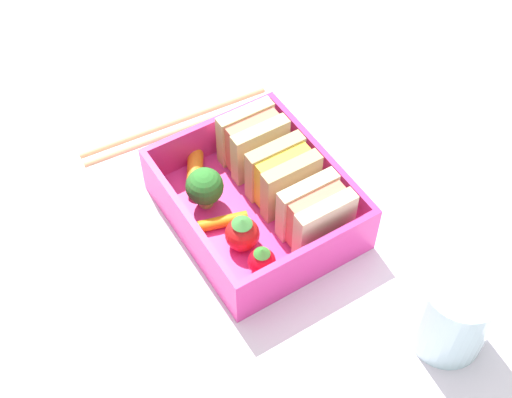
{
  "coord_description": "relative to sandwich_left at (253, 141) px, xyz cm",
  "views": [
    {
      "loc": [
        34.41,
        -21.4,
        54.0
      ],
      "look_at": [
        0.0,
        0.0,
        2.7
      ],
      "focal_mm": 50.0,
      "sensor_mm": 36.0,
      "label": 1
    }
  ],
  "objects": [
    {
      "name": "strawberry_left",
      "position": [
        11.17,
        -5.99,
        -1.53
      ],
      "size": [
        2.45,
        2.45,
        3.05
      ],
      "color": "red",
      "rests_on": "bento_tray"
    },
    {
      "name": "strawberry_far_left",
      "position": [
        8.0,
        -6.04,
        -1.21
      ],
      "size": [
        3.1,
        3.1,
        3.7
      ],
      "color": "red",
      "rests_on": "bento_tray"
    },
    {
      "name": "sandwich_left",
      "position": [
        0.0,
        0.0,
        0.0
      ],
      "size": [
        4.05,
        5.79,
        5.75
      ],
      "color": "#DBC085",
      "rests_on": "bento_tray"
    },
    {
      "name": "sandwich_center",
      "position": [
        10.49,
        0.0,
        0.0
      ],
      "size": [
        4.05,
        5.79,
        5.75
      ],
      "color": "beige",
      "rests_on": "bento_tray"
    },
    {
      "name": "broccoli_floret",
      "position": [
        2.22,
        -6.54,
        -0.42
      ],
      "size": [
        3.52,
        3.52,
        4.31
      ],
      "color": "#97CB5C",
      "rests_on": "bento_tray"
    },
    {
      "name": "bento_rim",
      "position": [
        5.24,
        -2.9,
        -0.74
      ],
      "size": [
        17.53,
        14.67,
        4.28
      ],
      "color": "#E2328D",
      "rests_on": "bento_tray"
    },
    {
      "name": "bento_tray",
      "position": [
        5.24,
        -2.9,
        -3.48
      ],
      "size": [
        17.53,
        14.67,
        1.2
      ],
      "primitive_type": "cube",
      "color": "#E2328D",
      "rests_on": "ground_plane"
    },
    {
      "name": "drinking_glass",
      "position": [
        24.21,
        3.88,
        -0.19
      ],
      "size": [
        6.21,
        6.21,
        7.78
      ],
      "primitive_type": "cylinder",
      "color": "silver",
      "rests_on": "ground_plane"
    },
    {
      "name": "sandwich_center_left",
      "position": [
        5.24,
        0.0,
        0.0
      ],
      "size": [
        4.05,
        5.79,
        5.75
      ],
      "color": "tan",
      "rests_on": "bento_tray"
    },
    {
      "name": "carrot_stick_far_left",
      "position": [
        4.87,
        -6.45,
        -2.33
      ],
      "size": [
        2.33,
        4.72,
        1.09
      ],
      "primitive_type": "cylinder",
      "rotation": [
        1.57,
        0.0,
        2.86
      ],
      "color": "orange",
      "rests_on": "bento_tray"
    },
    {
      "name": "ground_plane",
      "position": [
        5.24,
        -2.9,
        -5.08
      ],
      "size": [
        120.0,
        120.0,
        2.0
      ],
      "primitive_type": "cube",
      "color": "white"
    },
    {
      "name": "carrot_stick_left",
      "position": [
        -1.13,
        -5.85,
        -2.1
      ],
      "size": [
        4.9,
        3.76,
        1.55
      ],
      "primitive_type": "cylinder",
      "rotation": [
        1.57,
        0.0,
        1.04
      ],
      "color": "orange",
      "rests_on": "bento_tray"
    },
    {
      "name": "chopstick_pair",
      "position": [
        -9.22,
        -3.58,
        -3.73
      ],
      "size": [
        3.59,
        21.23,
        0.7
      ],
      "color": "tan",
      "rests_on": "ground_plane"
    }
  ]
}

